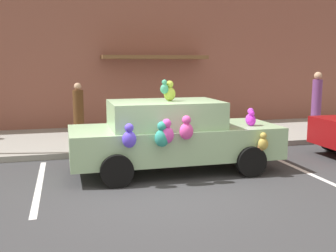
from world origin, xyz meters
The scene contains 9 objects.
ground_plane centered at (0.00, 0.00, 0.00)m, with size 60.00×60.00×0.00m, color #38383A.
sidewalk centered at (0.00, 5.00, 0.07)m, with size 24.00×4.00×0.15m, color gray.
storefront_building centered at (0.01, 7.14, 3.19)m, with size 24.00×1.25×6.40m.
parking_stripe_front centered at (3.42, 1.00, 0.00)m, with size 0.12×3.60×0.01m, color silver.
parking_stripe_rear centered at (-2.14, 1.00, 0.00)m, with size 0.12×3.60×0.01m, color silver.
plush_covered_car centered at (0.65, 1.32, 0.80)m, with size 4.51×2.05×2.01m.
teddy_bear_on_sidewalk centered at (1.63, 3.70, 0.50)m, with size 0.40×0.33×0.75m.
pedestrian_near_shopfront centered at (6.66, 4.74, 1.06)m, with size 0.32×0.32×1.91m.
pedestrian_by_lamp centered at (-1.20, 5.21, 0.91)m, with size 0.31×0.31×1.62m.
Camera 1 is at (-1.61, -6.77, 2.33)m, focal length 42.02 mm.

